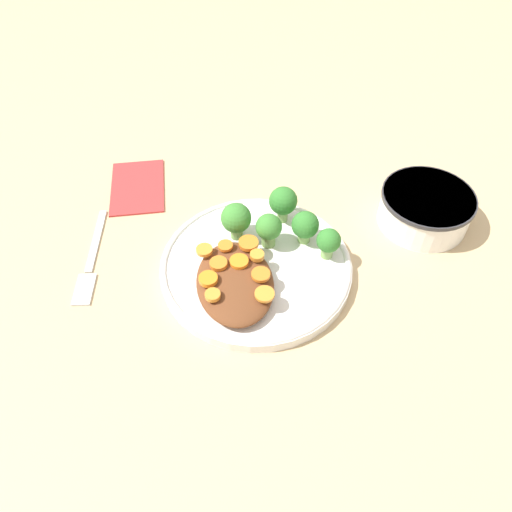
# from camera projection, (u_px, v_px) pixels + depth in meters

# --- Properties ---
(ground_plane) EXTENTS (4.00, 4.00, 0.00)m
(ground_plane) POSITION_uv_depth(u_px,v_px,m) (256.00, 271.00, 0.68)
(ground_plane) COLOR tan
(plate) EXTENTS (0.26, 0.26, 0.02)m
(plate) POSITION_uv_depth(u_px,v_px,m) (256.00, 266.00, 0.67)
(plate) COLOR white
(plate) RESTS_ON ground_plane
(dip_bowl) EXTENTS (0.13, 0.13, 0.05)m
(dip_bowl) POSITION_uv_depth(u_px,v_px,m) (426.00, 207.00, 0.72)
(dip_bowl) COLOR white
(dip_bowl) RESTS_ON ground_plane
(stew_mound) EXTENTS (0.14, 0.10, 0.02)m
(stew_mound) POSITION_uv_depth(u_px,v_px,m) (235.00, 282.00, 0.63)
(stew_mound) COLOR brown
(stew_mound) RESTS_ON plate
(broccoli_floret_0) EXTENTS (0.04, 0.04, 0.05)m
(broccoli_floret_0) POSITION_uv_depth(u_px,v_px,m) (305.00, 226.00, 0.68)
(broccoli_floret_0) COLOR #7FA85B
(broccoli_floret_0) RESTS_ON plate
(broccoli_floret_1) EXTENTS (0.04, 0.04, 0.05)m
(broccoli_floret_1) POSITION_uv_depth(u_px,v_px,m) (269.00, 229.00, 0.67)
(broccoli_floret_1) COLOR #759E51
(broccoli_floret_1) RESTS_ON plate
(broccoli_floret_2) EXTENTS (0.04, 0.04, 0.06)m
(broccoli_floret_2) POSITION_uv_depth(u_px,v_px,m) (283.00, 202.00, 0.70)
(broccoli_floret_2) COLOR #7FA85B
(broccoli_floret_2) RESTS_ON plate
(broccoli_floret_3) EXTENTS (0.04, 0.04, 0.06)m
(broccoli_floret_3) POSITION_uv_depth(u_px,v_px,m) (236.00, 219.00, 0.68)
(broccoli_floret_3) COLOR #759E51
(broccoli_floret_3) RESTS_ON plate
(broccoli_floret_4) EXTENTS (0.03, 0.03, 0.05)m
(broccoli_floret_4) POSITION_uv_depth(u_px,v_px,m) (328.00, 241.00, 0.66)
(broccoli_floret_4) COLOR #7FA85B
(broccoli_floret_4) RESTS_ON plate
(carrot_slice_0) EXTENTS (0.03, 0.03, 0.01)m
(carrot_slice_0) POSITION_uv_depth(u_px,v_px,m) (248.00, 243.00, 0.66)
(carrot_slice_0) COLOR orange
(carrot_slice_0) RESTS_ON stew_mound
(carrot_slice_1) EXTENTS (0.02, 0.02, 0.01)m
(carrot_slice_1) POSITION_uv_depth(u_px,v_px,m) (213.00, 295.00, 0.60)
(carrot_slice_1) COLOR orange
(carrot_slice_1) RESTS_ON stew_mound
(carrot_slice_2) EXTENTS (0.02, 0.02, 0.00)m
(carrot_slice_2) POSITION_uv_depth(u_px,v_px,m) (225.00, 246.00, 0.66)
(carrot_slice_2) COLOR orange
(carrot_slice_2) RESTS_ON stew_mound
(carrot_slice_3) EXTENTS (0.02, 0.02, 0.00)m
(carrot_slice_3) POSITION_uv_depth(u_px,v_px,m) (263.00, 294.00, 0.60)
(carrot_slice_3) COLOR orange
(carrot_slice_3) RESTS_ON stew_mound
(carrot_slice_4) EXTENTS (0.02, 0.02, 0.01)m
(carrot_slice_4) POSITION_uv_depth(u_px,v_px,m) (204.00, 250.00, 0.65)
(carrot_slice_4) COLOR orange
(carrot_slice_4) RESTS_ON stew_mound
(carrot_slice_5) EXTENTS (0.02, 0.02, 0.01)m
(carrot_slice_5) POSITION_uv_depth(u_px,v_px,m) (259.00, 255.00, 0.64)
(carrot_slice_5) COLOR orange
(carrot_slice_5) RESTS_ON stew_mound
(carrot_slice_6) EXTENTS (0.02, 0.02, 0.00)m
(carrot_slice_6) POSITION_uv_depth(u_px,v_px,m) (262.00, 274.00, 0.62)
(carrot_slice_6) COLOR orange
(carrot_slice_6) RESTS_ON stew_mound
(carrot_slice_7) EXTENTS (0.02, 0.02, 0.01)m
(carrot_slice_7) POSITION_uv_depth(u_px,v_px,m) (218.00, 263.00, 0.63)
(carrot_slice_7) COLOR orange
(carrot_slice_7) RESTS_ON stew_mound
(carrot_slice_8) EXTENTS (0.02, 0.02, 0.01)m
(carrot_slice_8) POSITION_uv_depth(u_px,v_px,m) (208.00, 279.00, 0.62)
(carrot_slice_8) COLOR orange
(carrot_slice_8) RESTS_ON stew_mound
(carrot_slice_9) EXTENTS (0.02, 0.02, 0.01)m
(carrot_slice_9) POSITION_uv_depth(u_px,v_px,m) (239.00, 261.00, 0.64)
(carrot_slice_9) COLOR orange
(carrot_slice_9) RESTS_ON stew_mound
(fork) EXTENTS (0.17, 0.04, 0.01)m
(fork) POSITION_uv_depth(u_px,v_px,m) (90.00, 262.00, 0.69)
(fork) COLOR silver
(fork) RESTS_ON ground_plane
(napkin) EXTENTS (0.13, 0.08, 0.01)m
(napkin) POSITION_uv_depth(u_px,v_px,m) (137.00, 186.00, 0.79)
(napkin) COLOR #B73333
(napkin) RESTS_ON ground_plane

